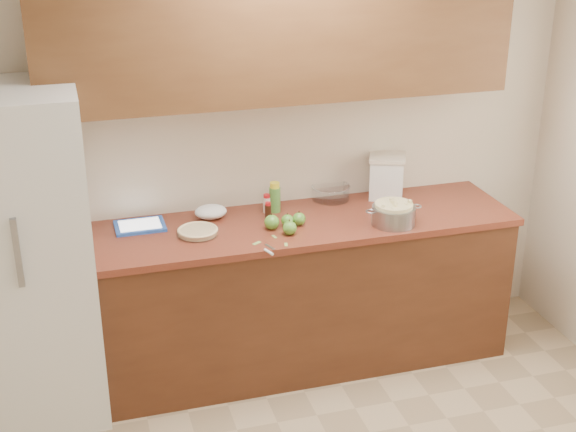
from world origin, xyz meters
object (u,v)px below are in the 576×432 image
object	(u,v)px
colander	(394,214)
flour_canister	(387,176)
pie	(198,232)
tablet	(140,226)

from	to	relation	value
colander	flour_canister	xyz separation A→B (m)	(0.13, 0.41, 0.07)
pie	tablet	size ratio (longest dim) A/B	0.82
pie	colander	xyz separation A→B (m)	(1.09, -0.16, 0.04)
pie	tablet	xyz separation A→B (m)	(-0.29, 0.19, -0.01)
tablet	colander	bearing A→B (deg)	-14.66
colander	flour_canister	bearing A→B (deg)	72.88
colander	tablet	distance (m)	1.43
flour_canister	colander	bearing A→B (deg)	-107.12
tablet	pie	bearing A→B (deg)	-33.32
pie	colander	world-z (taller)	colander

